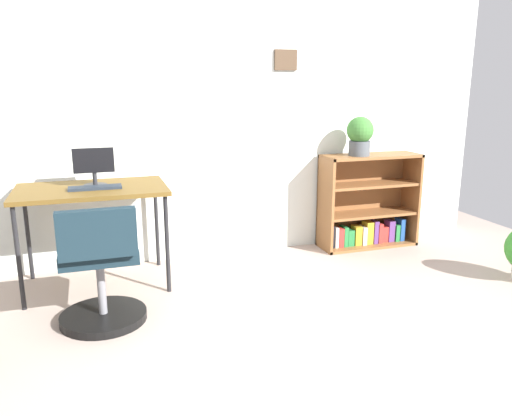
{
  "coord_description": "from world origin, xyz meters",
  "views": [
    {
      "loc": [
        -0.82,
        -1.88,
        1.42
      ],
      "look_at": [
        0.23,
        1.33,
        0.58
      ],
      "focal_mm": 35.38,
      "sensor_mm": 36.0,
      "label": 1
    }
  ],
  "objects_px": {
    "monitor": "(94,166)",
    "desk": "(92,195)",
    "office_chair": "(100,273)",
    "bookshelf_low": "(366,206)",
    "potted_plant_on_shelf": "(360,135)",
    "keyboard": "(95,188)"
  },
  "relations": [
    {
      "from": "office_chair",
      "to": "desk",
      "type": "bearing_deg",
      "value": 91.44
    },
    {
      "from": "keyboard",
      "to": "bookshelf_low",
      "type": "relative_size",
      "value": 0.4
    },
    {
      "from": "desk",
      "to": "bookshelf_low",
      "type": "relative_size",
      "value": 1.16
    },
    {
      "from": "monitor",
      "to": "potted_plant_on_shelf",
      "type": "bearing_deg",
      "value": 3.98
    },
    {
      "from": "keyboard",
      "to": "office_chair",
      "type": "bearing_deg",
      "value": -90.95
    },
    {
      "from": "monitor",
      "to": "bookshelf_low",
      "type": "distance_m",
      "value": 2.35
    },
    {
      "from": "monitor",
      "to": "keyboard",
      "type": "relative_size",
      "value": 0.79
    },
    {
      "from": "office_chair",
      "to": "keyboard",
      "type": "bearing_deg",
      "value": 89.05
    },
    {
      "from": "bookshelf_low",
      "to": "office_chair",
      "type": "bearing_deg",
      "value": -158.78
    },
    {
      "from": "monitor",
      "to": "bookshelf_low",
      "type": "xyz_separation_m",
      "value": [
        2.28,
        0.2,
        -0.51
      ]
    },
    {
      "from": "keyboard",
      "to": "bookshelf_low",
      "type": "xyz_separation_m",
      "value": [
        2.29,
        0.3,
        -0.38
      ]
    },
    {
      "from": "office_chair",
      "to": "bookshelf_low",
      "type": "distance_m",
      "value": 2.46
    },
    {
      "from": "bookshelf_low",
      "to": "potted_plant_on_shelf",
      "type": "height_order",
      "value": "potted_plant_on_shelf"
    },
    {
      "from": "keyboard",
      "to": "bookshelf_low",
      "type": "bearing_deg",
      "value": 7.45
    },
    {
      "from": "monitor",
      "to": "keyboard",
      "type": "bearing_deg",
      "value": -92.04
    },
    {
      "from": "desk",
      "to": "potted_plant_on_shelf",
      "type": "bearing_deg",
      "value": 4.81
    },
    {
      "from": "monitor",
      "to": "bookshelf_low",
      "type": "relative_size",
      "value": 0.31
    },
    {
      "from": "monitor",
      "to": "desk",
      "type": "bearing_deg",
      "value": -131.18
    },
    {
      "from": "potted_plant_on_shelf",
      "to": "keyboard",
      "type": "bearing_deg",
      "value": -173.52
    },
    {
      "from": "office_chair",
      "to": "bookshelf_low",
      "type": "relative_size",
      "value": 0.88
    },
    {
      "from": "desk",
      "to": "monitor",
      "type": "height_order",
      "value": "monitor"
    },
    {
      "from": "desk",
      "to": "monitor",
      "type": "relative_size",
      "value": 3.7
    }
  ]
}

